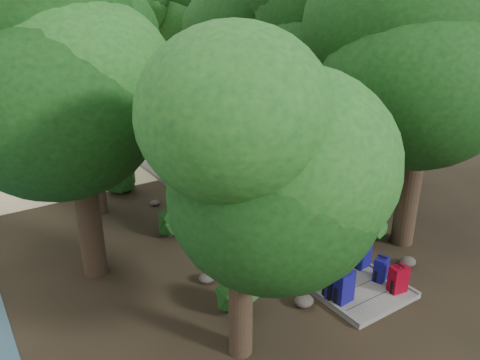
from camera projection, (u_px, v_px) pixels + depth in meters
ground at (258, 225)px, 14.05m from camera, size 120.00×120.00×0.00m
sand_beach at (94, 117)px, 26.45m from camera, size 40.00×22.00×0.02m
boardwalk at (240, 211)px, 14.80m from camera, size 2.00×12.00×0.12m
backpack_left_a at (344, 285)px, 10.26m from camera, size 0.46×0.34×0.82m
backpack_left_b at (333, 284)px, 10.40m from camera, size 0.42×0.33×0.69m
backpack_left_c at (308, 259)px, 11.22m from camera, size 0.47×0.35×0.85m
backpack_right_a at (398, 278)px, 10.62m from camera, size 0.43×0.34×0.70m
backpack_right_b at (381, 268)px, 11.05m from camera, size 0.42×0.35×0.64m
backpack_right_c at (362, 253)px, 11.60m from camera, size 0.44×0.33×0.71m
backpack_right_d at (345, 248)px, 12.01m from camera, size 0.43×0.35×0.57m
duffel_right_khaki at (331, 239)px, 12.59m from camera, size 0.60×0.74×0.43m
duffel_right_black at (306, 227)px, 13.28m from camera, size 0.45×0.66×0.39m
suitcase_on_boardwalk at (292, 255)px, 11.63m from camera, size 0.42×0.24×0.63m
lone_suitcase_on_sand at (156, 146)px, 20.25m from camera, size 0.44×0.32×0.62m
hat_brown at (336, 268)px, 10.25m from camera, size 0.41×0.41×0.12m
hat_white at (309, 242)px, 11.02m from camera, size 0.33×0.33×0.11m
kayak at (51, 149)px, 20.35m from camera, size 1.47×3.24×0.32m
sun_lounger at (186, 130)px, 22.70m from camera, size 1.22×2.09×0.64m
tree_right_a at (423, 90)px, 11.53m from camera, size 5.12×5.12×8.54m
tree_right_b at (413, 25)px, 13.81m from camera, size 6.30×6.30×11.25m
tree_right_c at (326, 60)px, 15.09m from camera, size 5.18×5.18×8.97m
tree_right_d at (336, 16)px, 17.57m from camera, size 6.21×6.21×11.39m
tree_right_e at (237, 57)px, 19.74m from camera, size 4.42×4.42×7.96m
tree_right_f at (249, 34)px, 23.60m from camera, size 5.12×5.12×9.14m
tree_left_a at (241, 199)px, 7.91m from camera, size 3.89×3.89×6.49m
tree_left_b at (75, 110)px, 10.18m from camera, size 4.58×4.58×8.24m
tree_left_c at (86, 97)px, 13.60m from camera, size 4.24×4.24×7.37m
tree_back_a at (58, 33)px, 23.27m from camera, size 5.41×5.41×9.37m
tree_back_b at (109, 25)px, 25.52m from camera, size 5.46×5.46×9.75m
tree_back_c at (175, 39)px, 27.89m from camera, size 4.38×4.38×7.89m
palm_right_a at (231, 73)px, 19.01m from camera, size 4.10×4.10×6.99m
palm_right_b at (204, 36)px, 23.51m from camera, size 4.68×4.68×9.04m
palm_right_c at (156, 53)px, 23.77m from camera, size 4.65×4.65×7.39m
palm_left_a at (42, 97)px, 15.62m from camera, size 4.09×4.09×6.51m
rock_left_a at (304, 301)px, 10.39m from camera, size 0.45×0.41×0.25m
rock_left_b at (207, 278)px, 11.25m from camera, size 0.41×0.37×0.23m
rock_left_c at (205, 230)px, 13.42m from camera, size 0.59×0.53×0.32m
rock_left_d at (155, 203)px, 15.35m from camera, size 0.32×0.28×0.17m
rock_right_a at (408, 262)px, 11.92m from camera, size 0.43×0.38×0.23m
rock_right_b at (354, 214)px, 14.40m from camera, size 0.54×0.49×0.30m
rock_right_c at (274, 200)px, 15.59m from camera, size 0.28×0.26×0.16m
rock_right_d at (253, 164)px, 18.73m from camera, size 0.52×0.47×0.28m
shrub_left_a at (242, 295)px, 10.07m from camera, size 0.95×0.95×0.86m
shrub_left_b at (176, 226)px, 13.21m from camera, size 0.80×0.80×0.72m
shrub_left_c at (122, 177)px, 16.29m from camera, size 1.18×1.18×1.06m
shrub_right_a at (368, 224)px, 13.05m from camera, size 1.08×1.08×0.97m
shrub_right_b at (280, 167)px, 17.08m from camera, size 1.28×1.28×1.15m
shrub_right_c at (217, 155)px, 19.00m from camera, size 0.86×0.86×0.77m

